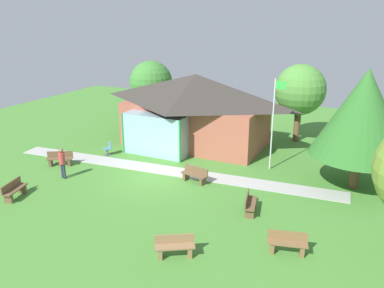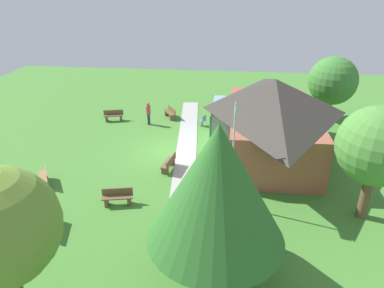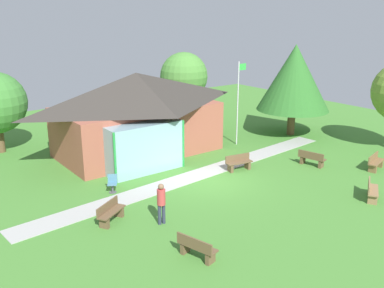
% 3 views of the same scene
% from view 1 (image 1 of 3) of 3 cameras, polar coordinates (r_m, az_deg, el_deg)
% --- Properties ---
extents(ground_plane, '(44.00, 44.00, 0.00)m').
position_cam_1_polar(ground_plane, '(21.74, -5.28, -4.92)').
color(ground_plane, '#478433').
extents(pavilion, '(10.20, 6.79, 4.85)m').
position_cam_1_polar(pavilion, '(26.43, 0.29, 5.20)').
color(pavilion, '#A35642').
rests_on(pavilion, ground_plane).
extents(footpath, '(20.01, 2.97, 0.03)m').
position_cam_1_polar(footpath, '(22.63, -3.81, -3.86)').
color(footpath, '#ADADA8').
rests_on(footpath, ground_plane).
extents(flagpole, '(0.64, 0.08, 5.31)m').
position_cam_1_polar(flagpole, '(22.33, 11.85, 3.39)').
color(flagpole, silver).
rests_on(flagpole, ground_plane).
extents(bench_front_right, '(1.51, 1.16, 0.84)m').
position_cam_1_polar(bench_front_right, '(14.95, -2.56, -14.84)').
color(bench_front_right, olive).
rests_on(bench_front_right, ground_plane).
extents(bench_rear_near_path, '(1.55, 0.70, 0.84)m').
position_cam_1_polar(bench_rear_near_path, '(20.95, 0.40, -4.58)').
color(bench_rear_near_path, brown).
rests_on(bench_rear_near_path, ground_plane).
extents(bench_mid_left, '(1.51, 1.15, 0.84)m').
position_cam_1_polar(bench_mid_left, '(24.52, -18.80, -2.09)').
color(bench_mid_left, brown).
rests_on(bench_mid_left, ground_plane).
extents(bench_lawn_far_right, '(1.56, 0.79, 0.84)m').
position_cam_1_polar(bench_lawn_far_right, '(15.55, 13.81, -13.98)').
color(bench_lawn_far_right, brown).
rests_on(bench_lawn_far_right, ground_plane).
extents(bench_mid_right, '(0.75, 1.56, 0.84)m').
position_cam_1_polar(bench_mid_right, '(18.10, 8.46, -8.70)').
color(bench_mid_right, brown).
rests_on(bench_mid_right, ground_plane).
extents(bench_front_left, '(0.81, 1.56, 0.84)m').
position_cam_1_polar(bench_front_left, '(21.11, -24.63, -6.18)').
color(bench_front_left, brown).
rests_on(bench_front_left, ground_plane).
extents(patio_chair_west, '(0.61, 0.61, 0.86)m').
position_cam_1_polar(patio_chair_west, '(25.48, -12.20, -0.69)').
color(patio_chair_west, teal).
rests_on(patio_chair_west, ground_plane).
extents(visitor_strolling_lawn, '(0.34, 0.34, 1.74)m').
position_cam_1_polar(visitor_strolling_lawn, '(22.34, -18.52, -2.37)').
color(visitor_strolling_lawn, '#2D3347').
rests_on(visitor_strolling_lawn, ground_plane).
extents(tree_behind_pavilion_left, '(3.66, 3.66, 4.90)m').
position_cam_1_polar(tree_behind_pavilion_left, '(33.98, -6.03, 8.98)').
color(tree_behind_pavilion_left, brown).
rests_on(tree_behind_pavilion_left, ground_plane).
extents(tree_behind_pavilion_right, '(3.50, 3.50, 5.44)m').
position_cam_1_polar(tree_behind_pavilion_right, '(27.99, 15.57, 7.63)').
color(tree_behind_pavilion_right, brown).
rests_on(tree_behind_pavilion_right, ground_plane).
extents(tree_east_hedge, '(4.90, 4.90, 6.19)m').
position_cam_1_polar(tree_east_hedge, '(20.97, 23.83, 4.13)').
color(tree_east_hedge, brown).
rests_on(tree_east_hedge, ground_plane).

